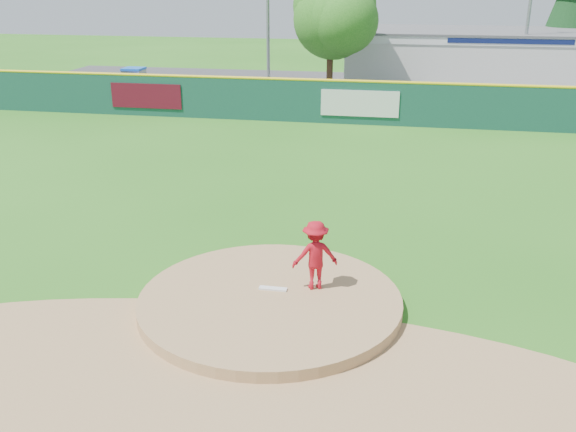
% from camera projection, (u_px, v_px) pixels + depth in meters
% --- Properties ---
extents(ground, '(120.00, 120.00, 0.00)m').
position_uv_depth(ground, '(270.00, 307.00, 13.47)').
color(ground, '#286B19').
rests_on(ground, ground).
extents(pitchers_mound, '(5.50, 5.50, 0.50)m').
position_uv_depth(pitchers_mound, '(270.00, 307.00, 13.47)').
color(pitchers_mound, '#9E774C').
rests_on(pitchers_mound, ground).
extents(pitching_rubber, '(0.60, 0.15, 0.04)m').
position_uv_depth(pitching_rubber, '(273.00, 289.00, 13.65)').
color(pitching_rubber, white).
rests_on(pitching_rubber, pitchers_mound).
extents(infield_dirt_arc, '(15.40, 15.40, 0.01)m').
position_uv_depth(infield_dirt_arc, '(232.00, 392.00, 10.71)').
color(infield_dirt_arc, '#9E774C').
rests_on(infield_dirt_arc, ground).
extents(parking_lot, '(44.00, 16.00, 0.02)m').
position_uv_depth(parking_lot, '(367.00, 92.00, 38.30)').
color(parking_lot, '#38383A').
rests_on(parking_lot, ground).
extents(pitcher, '(1.11, 0.87, 1.51)m').
position_uv_depth(pitcher, '(315.00, 255.00, 13.50)').
color(pitcher, '#A70E1C').
rests_on(pitcher, pitchers_mound).
extents(van, '(5.46, 4.09, 1.38)m').
position_uv_depth(van, '(382.00, 100.00, 32.06)').
color(van, white).
rests_on(van, parking_lot).
extents(pool_building_grp, '(15.20, 8.20, 3.31)m').
position_uv_depth(pool_building_grp, '(467.00, 56.00, 41.25)').
color(pool_building_grp, silver).
rests_on(pool_building_grp, ground).
extents(fence_banners, '(14.06, 0.04, 1.20)m').
position_uv_depth(fence_banners, '(250.00, 100.00, 30.46)').
color(fence_banners, '#560C1B').
rests_on(fence_banners, ground).
extents(playground_slide, '(1.11, 3.12, 1.72)m').
position_uv_depth(playground_slide, '(134.00, 83.00, 35.91)').
color(playground_slide, blue).
rests_on(playground_slide, ground).
extents(outfield_fence, '(40.00, 0.14, 2.07)m').
position_uv_depth(outfield_fence, '(353.00, 101.00, 29.64)').
color(outfield_fence, '#144337').
rests_on(outfield_fence, ground).
extents(deciduous_tree, '(5.60, 5.60, 7.36)m').
position_uv_depth(deciduous_tree, '(331.00, 14.00, 35.21)').
color(deciduous_tree, '#382314').
rests_on(deciduous_tree, ground).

